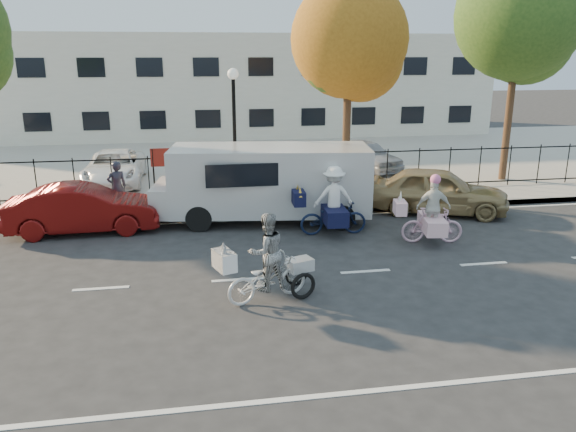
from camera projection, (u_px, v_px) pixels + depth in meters
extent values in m
plane|color=#333334|center=(238.00, 280.00, 12.73)|extent=(120.00, 120.00, 0.00)
cube|color=#A8A399|center=(225.00, 215.00, 17.49)|extent=(60.00, 0.10, 0.15)
cube|color=#A8A399|center=(223.00, 207.00, 18.48)|extent=(60.00, 2.20, 0.15)
cube|color=#A8A399|center=(212.00, 158.00, 26.91)|extent=(60.00, 15.60, 0.15)
cube|color=silver|center=(205.00, 85.00, 35.55)|extent=(34.00, 10.00, 6.00)
cylinder|color=black|center=(235.00, 140.00, 18.64)|extent=(0.12, 0.12, 4.00)
sphere|color=white|center=(233.00, 74.00, 18.04)|extent=(0.36, 0.36, 0.36)
cylinder|color=black|center=(154.00, 176.00, 18.52)|extent=(0.06, 0.06, 1.80)
cylinder|color=black|center=(175.00, 175.00, 18.63)|extent=(0.06, 0.06, 1.80)
cube|color=#59140F|center=(164.00, 157.00, 18.41)|extent=(0.85, 0.04, 0.60)
imported|color=silver|center=(267.00, 278.00, 11.59)|extent=(1.90, 1.19, 0.94)
imported|color=white|center=(267.00, 252.00, 11.43)|extent=(0.96, 0.86, 1.65)
cube|color=white|center=(224.00, 260.00, 10.99)|extent=(0.49, 0.65, 0.38)
cone|color=white|center=(223.00, 246.00, 11.04)|extent=(0.15, 0.15, 0.19)
cone|color=white|center=(224.00, 250.00, 10.80)|extent=(0.15, 0.15, 0.19)
torus|color=black|center=(303.00, 286.00, 11.67)|extent=(0.58, 0.28, 0.59)
torus|color=black|center=(297.00, 273.00, 12.36)|extent=(0.58, 0.28, 0.59)
cube|color=white|center=(300.00, 265.00, 11.92)|extent=(0.61, 0.52, 0.26)
imported|color=#E0AAC2|center=(432.00, 225.00, 15.07)|extent=(1.70, 0.75, 0.99)
imported|color=silver|center=(433.00, 207.00, 14.93)|extent=(0.96, 0.54, 1.56)
cube|color=#F1B7C3|center=(400.00, 208.00, 14.94)|extent=(0.39, 0.59, 0.36)
cone|color=silver|center=(401.00, 196.00, 14.85)|extent=(0.12, 0.12, 0.32)
cube|color=#F1B7C3|center=(432.00, 224.00, 15.06)|extent=(0.76, 1.36, 0.40)
sphere|color=pink|center=(436.00, 179.00, 14.72)|extent=(0.28, 0.28, 0.28)
imported|color=#101A36|center=(333.00, 217.00, 15.80)|extent=(1.90, 0.73, 0.99)
imported|color=white|center=(334.00, 196.00, 15.63)|extent=(1.14, 0.68, 1.72)
cube|color=black|center=(299.00, 198.00, 15.51)|extent=(0.35, 0.61, 0.39)
cone|color=gold|center=(297.00, 189.00, 15.64)|extent=(0.13, 0.26, 0.35)
cone|color=gold|center=(300.00, 192.00, 15.26)|extent=(0.13, 0.26, 0.35)
cube|color=black|center=(333.00, 214.00, 15.77)|extent=(0.66, 1.44, 0.44)
cube|color=silver|center=(270.00, 179.00, 16.85)|extent=(6.09, 2.93, 1.95)
cube|color=silver|center=(163.00, 201.00, 16.49)|extent=(0.82, 2.17, 0.87)
cylinder|color=black|center=(203.00, 221.00, 15.87)|extent=(0.79, 0.38, 0.76)
cylinder|color=black|center=(202.00, 204.00, 17.68)|extent=(0.79, 0.38, 0.76)
cylinder|color=black|center=(344.00, 214.00, 16.53)|extent=(0.79, 0.38, 0.76)
cylinder|color=black|center=(329.00, 198.00, 18.34)|extent=(0.79, 0.38, 0.76)
imported|color=#5E0C0A|center=(83.00, 209.00, 15.93)|extent=(4.25, 1.61, 1.38)
imported|color=#9E8656|center=(438.00, 190.00, 17.87)|extent=(4.66, 3.21, 1.47)
imported|color=black|center=(117.00, 187.00, 17.36)|extent=(0.69, 0.58, 1.62)
imported|color=white|center=(115.00, 168.00, 21.24)|extent=(2.08, 4.48, 1.24)
imported|color=#A4A4AB|center=(365.00, 155.00, 23.75)|extent=(2.76, 4.05, 1.28)
cylinder|color=#442D1D|center=(347.00, 128.00, 20.05)|extent=(0.28, 0.28, 4.73)
sphere|color=#9F6219|center=(349.00, 39.00, 19.19)|extent=(4.06, 4.06, 4.06)
sphere|color=#9F6219|center=(361.00, 59.00, 19.65)|extent=(2.97, 2.97, 2.97)
cylinder|color=#442D1D|center=(509.00, 113.00, 21.45)|extent=(0.28, 0.28, 5.48)
sphere|color=#385B1E|center=(520.00, 15.00, 20.46)|extent=(4.69, 4.69, 4.69)
sphere|color=#385B1E|center=(526.00, 38.00, 20.95)|extent=(3.44, 3.44, 3.44)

